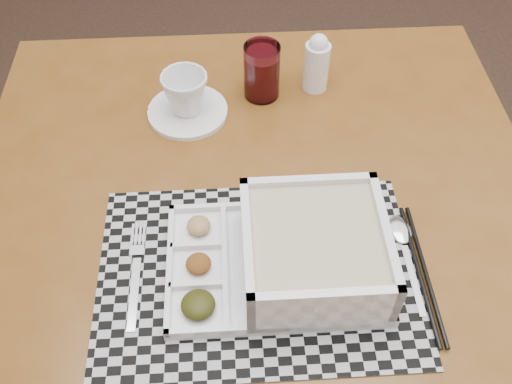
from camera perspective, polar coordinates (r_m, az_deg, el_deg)
floor at (r=1.90m, az=14.39°, el=-1.46°), size 5.00×5.00×0.00m
dining_table at (r=0.99m, az=0.22°, el=-4.17°), size 1.01×1.01×0.72m
placemat at (r=0.86m, az=0.15°, el=-8.08°), size 0.49×0.36×0.00m
serving_tray at (r=0.83m, az=4.84°, el=-6.30°), size 0.33×0.24×0.10m
fork at (r=0.87m, az=-12.00°, el=-7.80°), size 0.03×0.19×0.00m
spoon at (r=0.91m, az=14.38°, el=-4.35°), size 0.04×0.18×0.01m
chopsticks at (r=0.88m, az=16.29°, el=-7.74°), size 0.03×0.24×0.01m
saucer at (r=1.09m, az=-6.83°, el=7.99°), size 0.15×0.15×0.01m
cup at (r=1.06m, az=-7.06°, el=9.78°), size 0.10×0.10×0.08m
juice_glass at (r=1.09m, az=0.58°, el=11.82°), size 0.07×0.07×0.11m
creamer_bottle at (r=1.11m, az=6.09°, el=12.71°), size 0.05×0.05×0.12m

